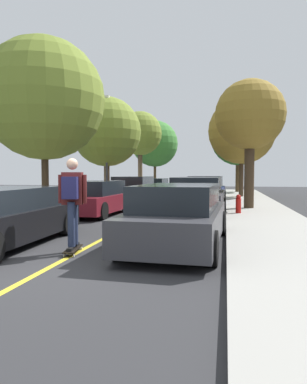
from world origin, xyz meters
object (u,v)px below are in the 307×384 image
at_px(parked_car_left_nearest, 0,217).
at_px(skateboard, 73,249).
at_px(street_tree_left_farthest, 155,144).
at_px(street_tree_right_nearest, 250,116).
at_px(parked_car_left_far, 134,190).
at_px(streetlamp, 107,141).
at_px(parked_car_right_near, 198,197).
at_px(street_tree_right_far, 238,138).
at_px(parked_car_left_farthest, 155,188).
at_px(street_tree_left_near, 106,132).
at_px(street_tree_right_near, 242,131).
at_px(street_tree_left_nearest, 44,99).
at_px(street_tree_left_far, 140,134).
at_px(parked_car_left_near, 96,198).
at_px(parked_car_right_far, 206,191).
at_px(fire_hydrant, 238,204).
at_px(parked_car_right_nearest, 179,216).
at_px(skateboarder, 72,197).

bearing_deg(parked_car_left_nearest, skateboard, -10.96).
xyz_separation_m(street_tree_left_farthest, street_tree_right_nearest, (7.96, -19.21, -0.49)).
bearing_deg(parked_car_left_far, parked_car_left_nearest, -90.01).
distance_m(street_tree_right_nearest, streetlamp, 8.52).
height_order(parked_car_right_near, street_tree_right_far, street_tree_right_far).
bearing_deg(street_tree_right_far, parked_car_left_farthest, -139.12).
bearing_deg(skateboard, street_tree_left_farthest, 97.85).
relative_size(street_tree_left_near, street_tree_right_near, 0.94).
relative_size(street_tree_left_nearest, street_tree_left_farthest, 1.00).
distance_m(street_tree_left_far, streetlamp, 9.39).
relative_size(parked_car_left_near, parked_car_right_far, 0.88).
bearing_deg(street_tree_left_far, street_tree_right_far, 8.52).
relative_size(parked_car_right_near, skateboard, 5.27).
distance_m(street_tree_left_far, fire_hydrant, 17.41).
relative_size(parked_car_left_far, street_tree_left_near, 0.77).
bearing_deg(parked_car_left_nearest, streetlamp, 98.00).
height_order(street_tree_left_farthest, street_tree_right_far, street_tree_left_farthest).
xyz_separation_m(street_tree_left_farthest, streetlamp, (0.27, -15.60, -1.10)).
relative_size(street_tree_left_farthest, fire_hydrant, 9.66).
xyz_separation_m(street_tree_left_nearest, street_tree_right_near, (7.96, 11.02, -0.12)).
bearing_deg(street_tree_left_near, parked_car_left_nearest, -81.33).
bearing_deg(parked_car_left_near, parked_car_right_near, 4.57).
relative_size(parked_car_right_near, street_tree_left_near, 0.76).
bearing_deg(street_tree_left_far, parked_car_right_nearest, -74.18).
relative_size(parked_car_left_nearest, parked_car_left_near, 1.13).
bearing_deg(parked_car_right_nearest, street_tree_right_near, 82.83).
bearing_deg(street_tree_right_far, skateboard, -99.84).
height_order(parked_car_left_nearest, street_tree_right_far, street_tree_right_far).
relative_size(parked_car_left_nearest, street_tree_left_far, 0.71).
bearing_deg(street_tree_right_far, street_tree_right_nearest, -90.00).
xyz_separation_m(parked_car_right_nearest, skateboarder, (-2.02, -1.17, 0.47)).
bearing_deg(parked_car_left_nearest, street_tree_left_near, 98.67).
bearing_deg(parked_car_left_nearest, street_tree_right_far, 75.47).
distance_m(parked_car_left_farthest, street_tree_left_farthest, 11.19).
bearing_deg(parked_car_right_far, street_tree_right_far, 79.47).
relative_size(parked_car_right_nearest, street_tree_left_nearest, 0.70).
bearing_deg(parked_car_right_far, skateboarder, -99.18).
xyz_separation_m(street_tree_left_near, street_tree_left_farthest, (-0.00, 14.82, 0.50)).
height_order(parked_car_left_nearest, street_tree_left_near, street_tree_left_near).
height_order(street_tree_left_nearest, street_tree_right_nearest, street_tree_left_nearest).
height_order(parked_car_left_far, street_tree_left_farthest, street_tree_left_farthest).
bearing_deg(street_tree_right_nearest, parked_car_right_nearest, -104.05).
relative_size(street_tree_left_farthest, skateboard, 7.81).
bearing_deg(street_tree_right_near, parked_car_left_farthest, 170.71).
distance_m(street_tree_left_far, skateboard, 22.96).
relative_size(parked_car_right_near, street_tree_right_near, 0.71).
xyz_separation_m(street_tree_left_near, skateboard, (3.92, -13.59, -4.00)).
xyz_separation_m(parked_car_right_near, skateboarder, (-2.02, -6.76, 0.41)).
distance_m(parked_car_left_nearest, parked_car_right_near, 7.47).
height_order(parked_car_left_near, street_tree_left_far, street_tree_left_far).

